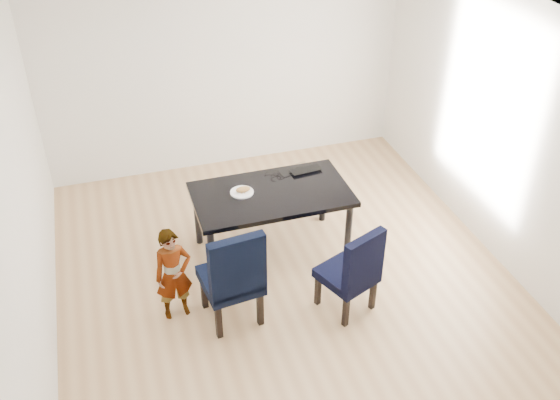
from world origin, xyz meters
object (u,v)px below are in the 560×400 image
object	(u,v)px
dining_table	(272,222)
chair_left	(230,272)
child	(173,274)
chair_right	(347,268)
laptop	(304,168)
plate	(242,192)

from	to	relation	value
dining_table	chair_left	xyz separation A→B (m)	(-0.64, -0.83, 0.16)
chair_left	child	xyz separation A→B (m)	(-0.49, 0.18, -0.05)
chair_right	laptop	size ratio (longest dim) A/B	2.79
chair_left	laptop	xyz separation A→B (m)	(1.11, 1.16, 0.23)
laptop	plate	bearing A→B (deg)	12.28
plate	laptop	distance (m)	0.80
dining_table	chair_right	bearing A→B (deg)	-67.60
chair_left	chair_right	size ratio (longest dim) A/B	1.12
child	laptop	size ratio (longest dim) A/B	2.83
dining_table	child	bearing A→B (deg)	-150.13
dining_table	chair_right	world-z (taller)	chair_right
chair_left	chair_right	xyz separation A→B (m)	(1.07, -0.20, -0.06)
plate	dining_table	bearing A→B (deg)	-15.95
chair_right	child	world-z (taller)	child
chair_right	plate	size ratio (longest dim) A/B	3.96
chair_left	plate	world-z (taller)	chair_left
dining_table	laptop	distance (m)	0.69
chair_left	laptop	world-z (taller)	chair_left
child	plate	distance (m)	1.15
dining_table	laptop	xyz separation A→B (m)	(0.47, 0.33, 0.39)
child	plate	bearing A→B (deg)	34.50
dining_table	chair_left	distance (m)	1.06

